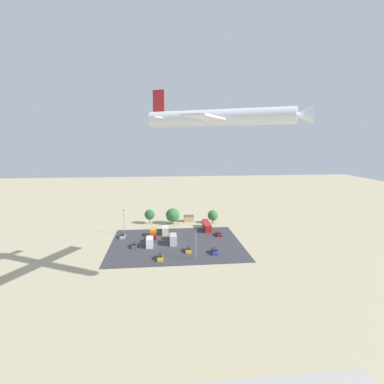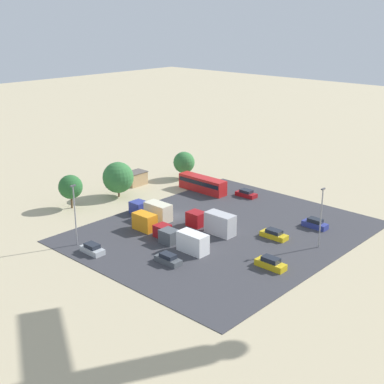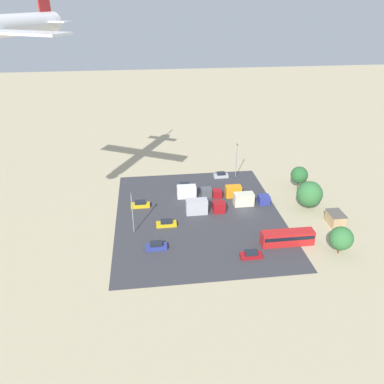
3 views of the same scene
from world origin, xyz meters
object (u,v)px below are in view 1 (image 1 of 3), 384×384
(parked_car_3, at_px, (123,236))
(parked_truck_1, at_px, (150,241))
(bus, at_px, (207,226))
(parked_truck_0, at_px, (153,233))
(parked_car_1, at_px, (214,251))
(parked_truck_2, at_px, (173,239))
(parked_car_2, at_px, (188,250))
(shed_building, at_px, (189,218))
(parked_car_4, at_px, (160,257))
(parked_car_0, at_px, (219,234))
(parked_truck_3, at_px, (165,230))
(airplane, at_px, (223,117))
(parked_car_5, at_px, (135,245))

(parked_car_3, bearing_deg, parked_truck_1, -42.07)
(bus, relative_size, parked_truck_0, 1.50)
(parked_car_1, height_order, parked_truck_2, parked_truck_2)
(parked_car_2, relative_size, parked_truck_0, 0.62)
(bus, relative_size, parked_truck_2, 1.18)
(shed_building, bearing_deg, parked_truck_2, 73.66)
(bus, distance_m, parked_car_4, 35.94)
(parked_car_0, distance_m, parked_car_1, 19.18)
(parked_truck_2, xyz_separation_m, parked_truck_3, (2.57, -11.98, -0.21))
(airplane, bearing_deg, parked_car_0, -162.63)
(bus, distance_m, parked_car_5, 33.70)
(shed_building, height_order, parked_car_5, shed_building)
(parked_car_5, height_order, parked_truck_1, parked_truck_1)
(bus, xyz_separation_m, parked_car_0, (-3.47, 8.60, -1.05))
(parked_car_2, relative_size, parked_truck_1, 0.51)
(bus, distance_m, parked_truck_2, 21.35)
(parked_truck_1, relative_size, airplane, 0.26)
(parked_car_0, bearing_deg, parked_car_5, -162.82)
(shed_building, bearing_deg, parked_car_3, 37.43)
(parked_car_0, relative_size, parked_truck_1, 0.48)
(parked_car_3, bearing_deg, shed_building, 37.43)
(parked_car_1, relative_size, parked_truck_0, 0.59)
(parked_car_1, distance_m, parked_truck_3, 28.35)
(shed_building, relative_size, parked_car_2, 1.01)
(parked_car_0, xyz_separation_m, parked_truck_3, (20.74, -5.11, 0.84))
(bus, height_order, airplane, airplane)
(parked_car_3, bearing_deg, parked_truck_0, -1.33)
(airplane, bearing_deg, parked_truck_2, -137.11)
(parked_truck_0, relative_size, parked_truck_2, 0.79)
(parked_truck_2, bearing_deg, bus, 46.46)
(parked_car_1, xyz_separation_m, parked_car_4, (17.72, 3.19, 0.01))
(bus, distance_m, parked_truck_1, 28.60)
(airplane, bearing_deg, parked_car_2, -141.50)
(parked_car_2, height_order, parked_truck_1, parked_truck_1)
(shed_building, relative_size, parked_truck_0, 0.63)
(parked_car_4, height_order, parked_truck_1, parked_truck_1)
(parked_car_5, bearing_deg, parked_car_2, 161.41)
(parked_car_5, relative_size, airplane, 0.12)
(parked_car_0, xyz_separation_m, airplane, (8.29, 44.09, 40.96))
(parked_truck_1, bearing_deg, parked_car_4, -74.61)
(parked_car_1, height_order, parked_truck_1, parked_truck_1)
(shed_building, relative_size, parked_truck_1, 0.52)
(parked_truck_3, bearing_deg, airplane, -75.80)
(parked_car_5, xyz_separation_m, airplane, (-23.38, 34.29, 40.94))
(parked_car_0, distance_m, parked_truck_2, 19.46)
(parked_car_5, height_order, airplane, airplane)
(parked_car_4, height_order, parked_truck_0, parked_truck_0)
(bus, relative_size, parked_car_3, 2.69)
(parked_car_2, relative_size, parked_truck_3, 0.51)
(shed_building, height_order, parked_truck_1, parked_truck_1)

